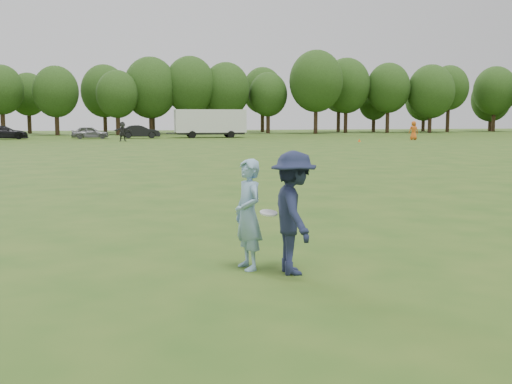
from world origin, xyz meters
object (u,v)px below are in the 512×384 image
(defender, at_px, (294,213))
(field_cone, at_px, (359,140))
(player_far_c, at_px, (414,130))
(cargo_trailer, at_px, (210,122))
(player_far_d, at_px, (123,131))
(car_f, at_px, (140,132))
(car_e, at_px, (90,133))
(thrower, at_px, (248,214))
(car_d, at_px, (3,132))

(defender, relative_size, field_cone, 6.18)
(player_far_c, height_order, cargo_trailer, cargo_trailer)
(player_far_d, height_order, car_f, player_far_d)
(car_f, relative_size, field_cone, 14.59)
(car_e, relative_size, car_f, 0.90)
(thrower, distance_m, car_e, 58.74)
(thrower, relative_size, car_e, 0.43)
(field_cone, bearing_deg, car_e, 151.40)
(thrower, distance_m, player_far_d, 50.97)
(player_far_d, bearing_deg, car_e, 112.18)
(thrower, relative_size, player_far_d, 0.90)
(thrower, distance_m, car_d, 60.79)
(player_far_c, xyz_separation_m, cargo_trailer, (-19.43, 11.48, 0.81))
(defender, distance_m, player_far_d, 51.40)
(player_far_c, relative_size, car_d, 0.39)
(player_far_c, distance_m, car_e, 34.38)
(defender, bearing_deg, cargo_trailer, -5.32)
(player_far_c, distance_m, cargo_trailer, 22.58)
(field_cone, bearing_deg, cargo_trailer, 129.67)
(thrower, height_order, car_f, thrower)
(car_d, xyz_separation_m, cargo_trailer, (22.18, 0.17, 1.05))
(player_far_d, xyz_separation_m, cargo_trailer, (9.83, 8.38, 0.82))
(defender, bearing_deg, car_d, 15.69)
(thrower, distance_m, field_cone, 49.09)
(player_far_c, height_order, player_far_d, player_far_c)
(thrower, relative_size, car_f, 0.39)
(defender, bearing_deg, car_e, 7.42)
(player_far_c, distance_m, field_cone, 7.98)
(defender, relative_size, car_d, 0.37)
(defender, bearing_deg, player_far_d, 4.43)
(field_cone, bearing_deg, player_far_c, 23.68)
(car_d, distance_m, car_e, 8.95)
(car_d, height_order, car_f, car_d)
(defender, xyz_separation_m, car_e, (-5.67, 58.93, -0.25))
(defender, xyz_separation_m, player_far_c, (27.01, 48.25, 0.04))
(car_d, bearing_deg, thrower, -173.09)
(player_far_d, distance_m, car_d, 14.84)
(car_d, bearing_deg, car_e, -100.48)
(defender, distance_m, player_far_c, 55.30)
(player_far_d, xyz_separation_m, field_cone, (21.99, -6.28, -0.80))
(defender, xyz_separation_m, car_d, (-14.60, 59.56, -0.20))
(thrower, bearing_deg, player_far_d, 168.77)
(player_far_c, height_order, car_e, player_far_c)
(defender, bearing_deg, player_far_c, -27.32)
(player_far_c, bearing_deg, car_e, -8.51)
(car_f, height_order, cargo_trailer, cargo_trailer)
(player_far_c, relative_size, field_cone, 6.46)
(car_e, bearing_deg, player_far_d, -159.20)
(defender, height_order, car_d, defender)
(car_f, bearing_deg, player_far_d, 164.29)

